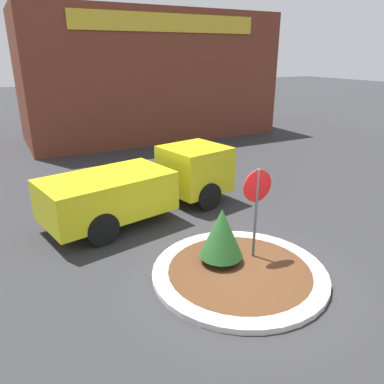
% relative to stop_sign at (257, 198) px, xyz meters
% --- Properties ---
extents(ground_plane, '(120.00, 120.00, 0.00)m').
position_rel_stop_sign_xyz_m(ground_plane, '(-0.68, -0.38, -1.69)').
color(ground_plane, '#2D2D30').
extents(traffic_island, '(4.10, 4.10, 0.13)m').
position_rel_stop_sign_xyz_m(traffic_island, '(-0.68, -0.38, -1.62)').
color(traffic_island, beige).
rests_on(traffic_island, ground_plane).
extents(stop_sign, '(0.79, 0.07, 2.41)m').
position_rel_stop_sign_xyz_m(stop_sign, '(0.00, 0.00, 0.00)').
color(stop_sign, '#4C4C51').
rests_on(stop_sign, ground_plane).
extents(island_shrub, '(1.05, 1.05, 1.38)m').
position_rel_stop_sign_xyz_m(island_shrub, '(-0.86, 0.15, -0.78)').
color(island_shrub, brown).
rests_on(island_shrub, traffic_island).
extents(utility_truck, '(6.47, 3.22, 1.94)m').
position_rel_stop_sign_xyz_m(utility_truck, '(-1.33, 3.92, -0.64)').
color(utility_truck, gold).
rests_on(utility_truck, ground_plane).
extents(storefront_building, '(14.73, 6.07, 7.21)m').
position_rel_stop_sign_xyz_m(storefront_building, '(3.60, 15.67, 1.91)').
color(storefront_building, brown).
rests_on(storefront_building, ground_plane).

